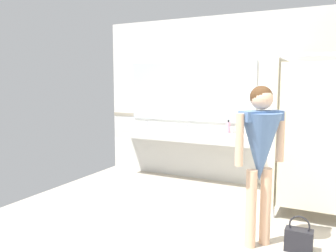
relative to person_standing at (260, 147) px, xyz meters
name	(u,v)px	position (x,y,z in m)	size (l,w,h in m)	color
wall_back	(274,100)	(-0.26, 2.21, 0.35)	(6.07, 0.12, 2.76)	silver
wall_back_tile_band	(273,122)	(-0.26, 2.15, 0.02)	(6.07, 0.01, 0.06)	#9E937F
vanity_counter	(185,143)	(-1.68, 1.94, -0.41)	(2.41, 0.56, 0.96)	silver
mirror_panel	(190,92)	(-1.68, 2.14, 0.47)	(2.31, 0.02, 1.02)	silver
person_standing	(260,147)	(0.00, 0.00, 0.00)	(0.56, 0.56, 1.63)	#DBAD89
handbag	(299,239)	(0.40, 0.05, -0.91)	(0.26, 0.14, 0.36)	black
soap_dispenser	(228,127)	(-0.94, 2.02, -0.10)	(0.07, 0.07, 0.21)	#D899B2
paper_cup	(152,127)	(-2.25, 1.79, -0.13)	(0.07, 0.07, 0.11)	white
floor_drain_cover	(222,251)	(-0.28, -0.31, -1.03)	(0.14, 0.14, 0.01)	#B7BABF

